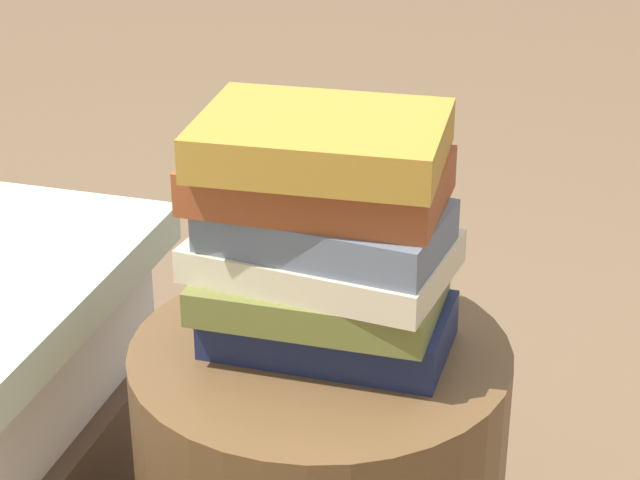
{
  "coord_description": "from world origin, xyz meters",
  "views": [
    {
      "loc": [
        -0.31,
        1.2,
        1.19
      ],
      "look_at": [
        0.0,
        0.0,
        0.6
      ],
      "focal_mm": 65.57,
      "sensor_mm": 36.0,
      "label": 1
    }
  ],
  "objects": [
    {
      "name": "book_slate",
      "position": [
        -0.01,
        -0.0,
        0.62
      ],
      "size": [
        0.3,
        0.2,
        0.05
      ],
      "primitive_type": "cube",
      "rotation": [
        0.0,
        0.0,
        -0.14
      ],
      "color": "slate",
      "rests_on": "book_cream"
    },
    {
      "name": "book_ochre",
      "position": [
        0.0,
        -0.01,
        0.72
      ],
      "size": [
        0.29,
        0.22,
        0.05
      ],
      "primitive_type": "cube",
      "rotation": [
        0.0,
        0.0,
        0.04
      ],
      "color": "#B7842D",
      "rests_on": "book_rust"
    },
    {
      "name": "book_olive",
      "position": [
        -0.0,
        -0.0,
        0.53
      ],
      "size": [
        0.29,
        0.19,
        0.04
      ],
      "primitive_type": "cube",
      "rotation": [
        0.0,
        0.0,
        -0.02
      ],
      "color": "olive",
      "rests_on": "book_navy"
    },
    {
      "name": "book_cream",
      "position": [
        -0.0,
        -0.01,
        0.57
      ],
      "size": [
        0.32,
        0.23,
        0.04
      ],
      "primitive_type": "cube",
      "rotation": [
        0.0,
        0.0,
        -0.14
      ],
      "color": "beige",
      "rests_on": "book_olive"
    },
    {
      "name": "book_navy",
      "position": [
        -0.01,
        -0.01,
        0.48
      ],
      "size": [
        0.3,
        0.17,
        0.06
      ],
      "primitive_type": "cube",
      "rotation": [
        0.0,
        0.0,
        -0.03
      ],
      "color": "#19234C",
      "rests_on": "side_table"
    },
    {
      "name": "book_rust",
      "position": [
        0.01,
        -0.01,
        0.67
      ],
      "size": [
        0.3,
        0.18,
        0.05
      ],
      "primitive_type": "cube",
      "rotation": [
        0.0,
        0.0,
        -0.02
      ],
      "color": "#994723",
      "rests_on": "book_slate"
    }
  ]
}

